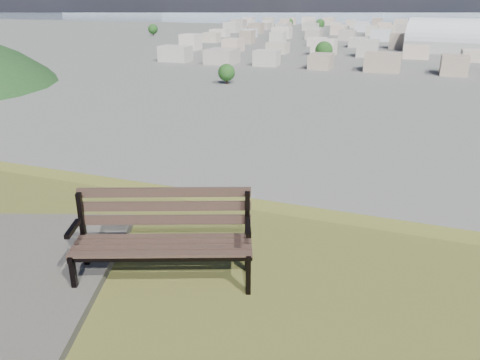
% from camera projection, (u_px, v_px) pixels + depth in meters
% --- Properties ---
extents(park_bench, '(1.68, 1.06, 0.84)m').
position_uv_depth(park_bench, '(164.00, 232.00, 4.27)').
color(park_bench, '#413025').
rests_on(park_bench, hilltop_mesa).
extents(arena, '(59.18, 33.46, 23.56)m').
position_uv_depth(arena, '(462.00, 43.00, 251.60)').
color(arena, '#B3B3AF').
rests_on(arena, ground).
extents(city_blocks, '(395.00, 361.00, 7.00)m').
position_uv_depth(city_blocks, '(420.00, 33.00, 354.52)').
color(city_blocks, beige).
rests_on(city_blocks, ground).
extents(city_trees, '(406.52, 387.20, 9.98)m').
position_uv_depth(city_trees, '(375.00, 37.00, 296.75)').
color(city_trees, black).
rests_on(city_trees, ground).
extents(bay_water, '(2400.00, 700.00, 0.12)m').
position_uv_depth(bay_water, '(424.00, 16.00, 797.36)').
color(bay_water, '#8194A4').
rests_on(bay_water, ground).
extents(far_hills, '(2050.00, 340.00, 60.00)m').
position_uv_depth(far_hills, '(402.00, 0.00, 1247.27)').
color(far_hills, '#8F9DB2').
rests_on(far_hills, ground).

